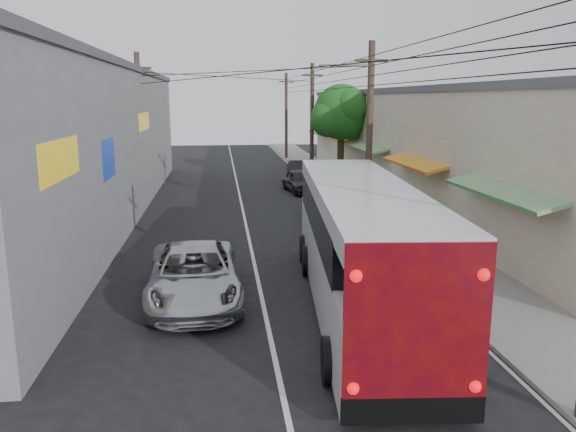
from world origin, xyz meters
name	(u,v)px	position (x,y,z in m)	size (l,w,h in m)	color
ground	(281,385)	(0.00, 0.00, 0.00)	(120.00, 120.00, 0.00)	black
sidewalk	(357,200)	(6.50, 20.00, 0.06)	(3.00, 80.00, 0.12)	slate
building_right	(424,142)	(10.99, 22.00, 3.15)	(7.09, 40.00, 6.25)	beige
building_left	(66,141)	(-8.50, 18.00, 3.65)	(7.20, 36.00, 7.25)	gray
utility_poles	(297,127)	(3.13, 20.33, 4.13)	(11.80, 45.28, 8.00)	#473828
street_tree	(342,114)	(6.87, 26.02, 4.67)	(4.40, 4.00, 6.60)	#3F2B19
coach_bus	(359,244)	(2.61, 4.10, 1.80)	(3.62, 12.20, 3.47)	silver
jeepney	(194,274)	(-1.91, 5.14, 0.77)	(2.56, 5.56, 1.54)	#BBBCC3
parked_suv	(329,209)	(3.80, 14.50, 0.72)	(2.03, 4.99, 1.45)	gray
parked_car_mid	(301,181)	(3.80, 23.56, 0.70)	(1.64, 4.09, 1.39)	#242428
parked_car_far	(303,172)	(4.48, 27.00, 0.78)	(1.65, 4.72, 1.56)	black
pedestrian_near	(398,229)	(5.40, 9.34, 0.90)	(0.57, 0.38, 1.57)	pink
pedestrian_far	(406,214)	(6.54, 11.81, 0.96)	(0.81, 0.63, 1.67)	#869DC3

